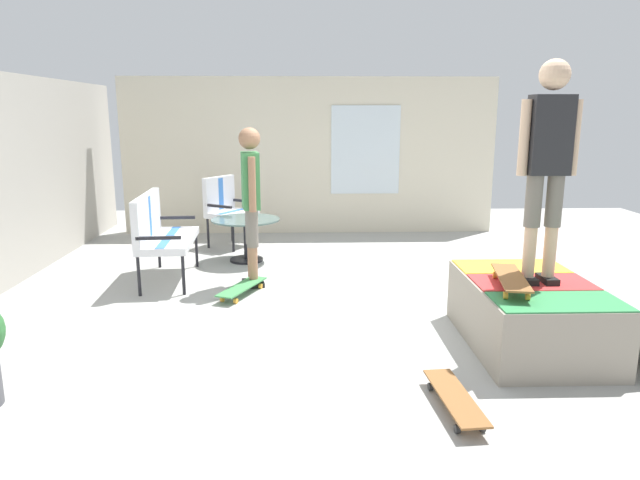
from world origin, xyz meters
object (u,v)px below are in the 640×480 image
Objects in this scene: patio_chair_near_house at (226,205)px; person_watching at (251,194)px; skateboard_by_bench at (242,287)px; skateboard_on_ramp at (511,278)px; patio_table at (246,231)px; skateboard_spare at (455,398)px; person_skater at (548,155)px; skate_ramp at (534,314)px; patio_bench at (158,229)px.

patio_chair_near_house is 0.57× the size of person_watching.
skateboard_on_ramp is (-1.63, -2.31, 0.56)m from skateboard_by_bench.
skateboard_spare is at bearing -156.20° from patio_table.
patio_chair_near_house is 2.51m from skateboard_by_bench.
person_skater is (-2.94, -2.69, 1.20)m from patio_table.
person_skater is 2.18× the size of skateboard_spare.
skateboard_on_ramp is at bearing 122.54° from skate_ramp.
skateboard_spare is at bearing 143.40° from skateboard_on_ramp.
skate_ramp is 4.94m from patio_chair_near_house.
patio_bench is at bearing 133.84° from patio_table.
patio_table is (2.93, 2.69, 0.12)m from skate_ramp.
patio_table is at bearing 23.80° from skateboard_spare.
person_watching is at bearing -13.67° from skateboard_by_bench.
patio_bench is 1.21m from person_watching.
skateboard_by_bench is (-1.48, -0.09, -0.32)m from patio_table.
person_watching is 2.16× the size of skateboard_on_ramp.
patio_bench and patio_chair_near_house have the same top height.
skate_ramp is at bearing -57.46° from skateboard_on_ramp.
skateboard_on_ramp is at bearing -36.60° from skateboard_spare.
skateboard_spare is (-1.04, 0.93, -1.52)m from person_skater.
patio_bench is 1.29m from patio_table.
patio_chair_near_house is (3.86, 3.07, 0.33)m from skate_ramp.
skateboard_spare is (-2.87, -1.58, -0.97)m from person_watching.
person_skater is (-1.83, -2.51, 0.56)m from person_watching.
skateboard_on_ramp reaches higher than skateboard_by_bench.
person_skater reaches higher than skateboard_spare.
person_skater reaches higher than patio_chair_near_house.
skateboard_by_bench is 0.99× the size of skateboard_on_ramp.
skate_ramp is 1.93× the size of patio_table.
patio_table is at bearing 42.61° from skate_ramp.
patio_table is 4.37m from skateboard_spare.
patio_table is at bearing -157.96° from patio_chair_near_house.
person_skater reaches higher than skateboard_on_ramp.
patio_table is 1.09× the size of skateboard_on_ramp.
person_watching is 1.00× the size of person_skater.
skateboard_on_ramp is at bearing -145.43° from patio_chair_near_house.
skateboard_on_ramp is (-4.04, -2.78, 0.03)m from patio_chair_near_house.
patio_bench is 4.27m from person_skater.
person_skater is at bearing -59.90° from skateboard_on_ramp.
patio_chair_near_house is at bearing 11.06° from skateboard_by_bench.
patio_chair_near_house is at bearing 38.37° from person_skater.
skate_ramp is 2.14× the size of skateboard_by_bench.
patio_chair_near_house is at bearing 34.57° from skateboard_on_ramp.
patio_table is 1.51m from skateboard_by_bench.
skate_ramp is 4.16m from patio_bench.
skateboard_by_bench is (1.47, 2.60, -1.52)m from person_skater.
skateboard_on_ramp is (-0.16, 0.28, -0.96)m from person_skater.
skateboard_by_bench is at bearing -176.39° from patio_table.
person_skater is 2.15× the size of skateboard_on_ramp.
skate_ramp is at bearing -137.39° from patio_table.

